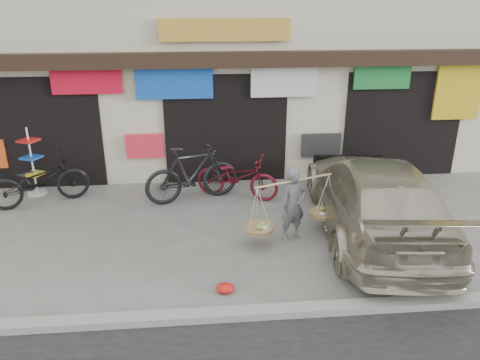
{
  "coord_description": "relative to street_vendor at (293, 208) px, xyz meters",
  "views": [
    {
      "loc": [
        -0.66,
        -7.66,
        4.44
      ],
      "look_at": [
        0.11,
        0.9,
        1.03
      ],
      "focal_mm": 35.0,
      "sensor_mm": 36.0,
      "label": 1
    }
  ],
  "objects": [
    {
      "name": "display_rack",
      "position": [
        -5.66,
        2.71,
        0.01
      ],
      "size": [
        0.52,
        0.52,
        1.64
      ],
      "rotation": [
        0.0,
        0.0,
        -0.43
      ],
      "color": "silver",
      "rests_on": "ground"
    },
    {
      "name": "bike_1",
      "position": [
        -1.94,
        2.01,
        0.01
      ],
      "size": [
        2.28,
        1.23,
        1.32
      ],
      "primitive_type": "imported",
      "rotation": [
        0.0,
        0.0,
        1.86
      ],
      "color": "black",
      "rests_on": "ground"
    },
    {
      "name": "bike_2",
      "position": [
        -0.9,
        2.08,
        -0.14
      ],
      "size": [
        2.08,
        1.38,
        1.03
      ],
      "primitive_type": "imported",
      "rotation": [
        0.0,
        0.0,
        1.18
      ],
      "color": "maroon",
      "rests_on": "ground"
    },
    {
      "name": "ground",
      "position": [
        -1.08,
        -0.31,
        -0.65
      ],
      "size": [
        70.0,
        70.0,
        0.0
      ],
      "primitive_type": "plane",
      "color": "gray",
      "rests_on": "ground"
    },
    {
      "name": "kerb",
      "position": [
        -1.08,
        -2.31,
        -0.59
      ],
      "size": [
        70.0,
        0.25,
        0.12
      ],
      "primitive_type": "cube",
      "color": "gray",
      "rests_on": "ground"
    },
    {
      "name": "shophouse_block",
      "position": [
        -1.08,
        6.1,
        2.79
      ],
      "size": [
        14.0,
        6.32,
        7.0
      ],
      "color": "beige",
      "rests_on": "ground"
    },
    {
      "name": "bike_0",
      "position": [
        -5.36,
        2.12,
        -0.09
      ],
      "size": [
        2.28,
        1.52,
        1.13
      ],
      "primitive_type": "imported",
      "rotation": [
        0.0,
        0.0,
        1.96
      ],
      "color": "black",
      "rests_on": "ground"
    },
    {
      "name": "red_bag",
      "position": [
        -1.41,
        -1.66,
        -0.58
      ],
      "size": [
        0.31,
        0.25,
        0.14
      ],
      "primitive_type": "ellipsoid",
      "color": "red",
      "rests_on": "ground"
    },
    {
      "name": "street_vendor",
      "position": [
        0.0,
        0.0,
        0.0
      ],
      "size": [
        1.93,
        1.07,
        1.44
      ],
      "rotation": [
        0.0,
        0.0,
        0.35
      ],
      "color": "slate",
      "rests_on": "ground"
    },
    {
      "name": "suv",
      "position": [
        1.64,
        0.14,
        0.11
      ],
      "size": [
        2.64,
        5.44,
        1.53
      ],
      "rotation": [
        0.0,
        0.0,
        3.04
      ],
      "color": "#BFB49A",
      "rests_on": "ground"
    }
  ]
}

